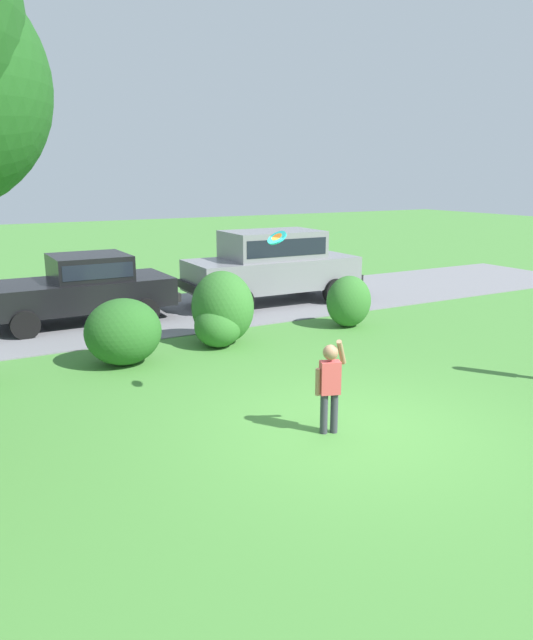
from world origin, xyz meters
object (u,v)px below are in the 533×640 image
frisbee (277,238)px  parked_suv (272,263)px  parked_sedan (81,286)px  child_thrower (330,381)px

frisbee → parked_suv: bearing=60.3°
parked_sedan → child_thrower: 8.05m
parked_sedan → frisbee: 7.16m
parked_sedan → parked_suv: parked_suv is taller
parked_suv → frisbee: (-3.76, -6.59, 1.42)m
parked_suv → frisbee: 7.71m
parked_suv → frisbee: bearing=-119.7°
parked_suv → child_thrower: parked_suv is taller
parked_suv → parked_sedan: bearing=176.7°
parked_suv → frisbee: frisbee is taller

